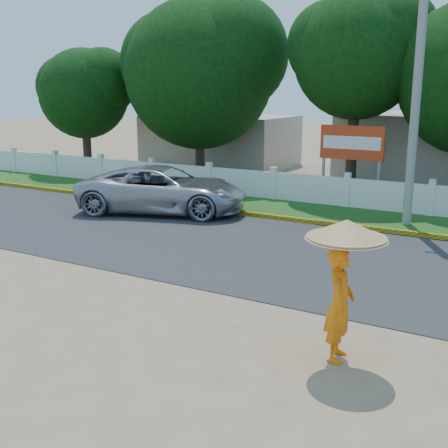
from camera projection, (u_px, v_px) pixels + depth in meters
name	position (u px, v px, depth m)	size (l,w,h in m)	color
ground	(176.00, 305.00, 11.55)	(120.00, 120.00, 0.00)	#9E8460
road	(269.00, 251.00, 15.34)	(60.00, 7.00, 0.02)	#38383A
grass_verge	(333.00, 214.00, 19.76)	(60.00, 3.50, 0.03)	#2D601E
curb	(316.00, 222.00, 18.31)	(40.00, 0.18, 0.16)	yellow
fence	(347.00, 193.00, 20.86)	(40.00, 0.10, 1.10)	silver
building_far	(220.00, 141.00, 32.06)	(8.00, 5.00, 2.80)	#B7AD99
utility_pole	(417.00, 91.00, 17.34)	(0.28, 0.28, 8.48)	gray
vehicle	(163.00, 189.00, 19.96)	(2.74, 5.95, 1.65)	#A6A8AE
monk_with_parasol	(343.00, 270.00, 8.91)	(1.30, 1.30, 2.37)	orange
billboard	(352.00, 147.00, 21.52)	(2.50, 0.13, 2.95)	gray
tree_row	(385.00, 70.00, 21.99)	(34.23, 7.04, 8.74)	#473828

